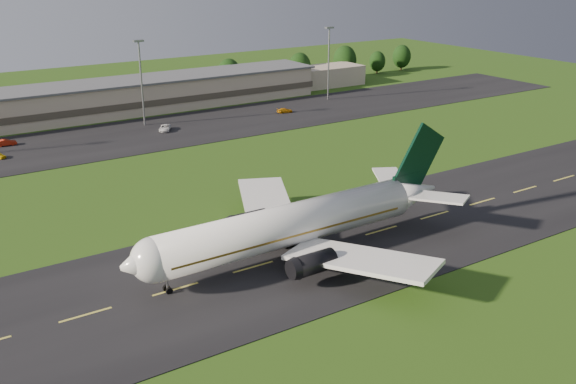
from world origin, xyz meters
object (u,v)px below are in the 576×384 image
terminal (126,97)px  service_vehicle_c (165,128)px  service_vehicle_d (285,110)px  light_mast_east (329,55)px  service_vehicle_b (6,143)px  airliner (293,225)px  light_mast_centre (141,73)px

terminal → service_vehicle_c: (0.56, -23.99, -3.20)m
terminal → service_vehicle_d: (34.11, -23.66, -3.29)m
light_mast_east → service_vehicle_b: 87.53m
light_mast_east → service_vehicle_c: light_mast_east is taller
terminal → light_mast_east: size_ratio=7.13×
airliner → light_mast_centre: light_mast_centre is taller
light_mast_centre → service_vehicle_d: (35.51, -7.48, -12.03)m
airliner → terminal: size_ratio=0.35×
terminal → service_vehicle_d: terminal is taller
light_mast_centre → service_vehicle_c: (1.96, -7.81, -11.95)m
service_vehicle_b → service_vehicle_c: (33.67, -6.79, -0.00)m
terminal → service_vehicle_b: bearing=-152.5°
airliner → service_vehicle_d: (45.19, 72.52, -3.96)m
service_vehicle_c → light_mast_east: bearing=39.0°
light_mast_east → service_vehicle_d: light_mast_east is taller
light_mast_east → service_vehicle_d: (-19.49, -7.48, -12.03)m
terminal → light_mast_centre: 18.45m
service_vehicle_b → service_vehicle_d: (67.21, -6.46, -0.09)m
service_vehicle_c → airliner: bearing=-68.6°
service_vehicle_d → service_vehicle_b: bearing=94.7°
light_mast_east → service_vehicle_c: (-53.04, -7.81, -11.95)m
airliner → light_mast_east: (64.69, 79.99, 8.08)m
service_vehicle_d → light_mast_east: bearing=-58.8°
terminal → light_mast_east: (53.60, -16.18, 8.75)m
terminal → service_vehicle_b: 37.44m
light_mast_east → service_vehicle_c: bearing=-171.6°
service_vehicle_d → service_vehicle_c: bearing=100.8°
light_mast_east → service_vehicle_d: bearing=-159.0°
airliner → service_vehicle_b: airliner is taller
terminal → airliner: bearing=-96.6°
service_vehicle_c → service_vehicle_d: (33.55, 0.33, -0.09)m
service_vehicle_d → airliner: bearing=158.3°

